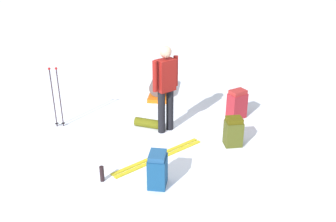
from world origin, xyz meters
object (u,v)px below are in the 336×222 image
object	(u,v)px
backpack_large_dark	(158,170)
backpack_bright	(233,132)
skier_standing	(166,85)
sleeping_mat_rolled	(148,123)
thermos_bottle	(102,174)
ski_poles_planted_near	(56,94)
gear_sled	(160,86)
ski_pair_near	(159,157)
backpack_small_spare	(237,104)

from	to	relation	value
backpack_large_dark	backpack_bright	xyz separation A→B (m)	(1.08, 1.45, -0.01)
backpack_large_dark	skier_standing	bearing A→B (deg)	97.25
sleeping_mat_rolled	thermos_bottle	bearing A→B (deg)	-98.58
backpack_bright	skier_standing	bearing A→B (deg)	166.54
ski_poles_planted_near	sleeping_mat_rolled	xyz separation A→B (m)	(1.75, 0.28, -0.60)
sleeping_mat_rolled	thermos_bottle	xyz separation A→B (m)	(-0.28, -1.89, 0.04)
backpack_large_dark	sleeping_mat_rolled	bearing A→B (deg)	107.89
thermos_bottle	sleeping_mat_rolled	bearing A→B (deg)	81.42
thermos_bottle	gear_sled	bearing A→B (deg)	87.41
ski_pair_near	ski_poles_planted_near	world-z (taller)	ski_poles_planted_near
ski_poles_planted_near	thermos_bottle	distance (m)	2.24
backpack_large_dark	backpack_bright	distance (m)	1.81
sleeping_mat_rolled	gear_sled	bearing A→B (deg)	94.17
ski_pair_near	backpack_large_dark	world-z (taller)	backpack_large_dark
backpack_small_spare	ski_poles_planted_near	size ratio (longest dim) A/B	0.50
skier_standing	ski_poles_planted_near	xyz separation A→B (m)	(-2.11, -0.22, -0.26)
ski_pair_near	backpack_small_spare	size ratio (longest dim) A/B	2.46
sleeping_mat_rolled	backpack_large_dark	bearing A→B (deg)	-72.11
backpack_large_dark	thermos_bottle	xyz separation A→B (m)	(-0.87, -0.06, -0.15)
skier_standing	backpack_bright	xyz separation A→B (m)	(1.31, -0.31, -0.69)
backpack_small_spare	gear_sled	distance (m)	2.04
skier_standing	ski_poles_planted_near	world-z (taller)	skier_standing
ski_poles_planted_near	gear_sled	xyz separation A→B (m)	(1.63, 1.97, -0.47)
backpack_large_dark	backpack_bright	bearing A→B (deg)	53.26
backpack_large_dark	ski_pair_near	bearing A→B (deg)	101.16
skier_standing	thermos_bottle	distance (m)	2.10
backpack_bright	ski_poles_planted_near	world-z (taller)	ski_poles_planted_near
skier_standing	ski_pair_near	bearing A→B (deg)	-85.83
ski_pair_near	thermos_bottle	xyz separation A→B (m)	(-0.72, -0.83, 0.12)
ski_poles_planted_near	sleeping_mat_rolled	bearing A→B (deg)	9.23
ski_pair_near	backpack_bright	bearing A→B (deg)	28.88
backpack_bright	sleeping_mat_rolled	size ratio (longest dim) A/B	1.00
backpack_small_spare	sleeping_mat_rolled	xyz separation A→B (m)	(-1.70, -0.78, -0.21)
backpack_bright	ski_poles_planted_near	size ratio (longest dim) A/B	0.44
backpack_large_dark	thermos_bottle	distance (m)	0.89
ski_pair_near	ski_poles_planted_near	bearing A→B (deg)	160.60
skier_standing	backpack_bright	bearing A→B (deg)	-13.46
backpack_large_dark	ski_poles_planted_near	distance (m)	2.83
ski_poles_planted_near	sleeping_mat_rolled	size ratio (longest dim) A/B	2.25
ski_pair_near	gear_sled	world-z (taller)	gear_sled
ski_pair_near	backpack_bright	distance (m)	1.43
ski_pair_near	backpack_small_spare	bearing A→B (deg)	55.54
skier_standing	ski_pair_near	size ratio (longest dim) A/B	1.12
backpack_bright	ski_poles_planted_near	bearing A→B (deg)	178.50
backpack_large_dark	backpack_small_spare	size ratio (longest dim) A/B	0.92
ski_poles_planted_near	thermos_bottle	world-z (taller)	ski_poles_planted_near
backpack_large_dark	ski_poles_planted_near	xyz separation A→B (m)	(-2.34, 1.54, 0.41)
skier_standing	gear_sled	world-z (taller)	skier_standing
skier_standing	ski_pair_near	distance (m)	1.37
ski_pair_near	backpack_large_dark	xyz separation A→B (m)	(0.15, -0.77, 0.26)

